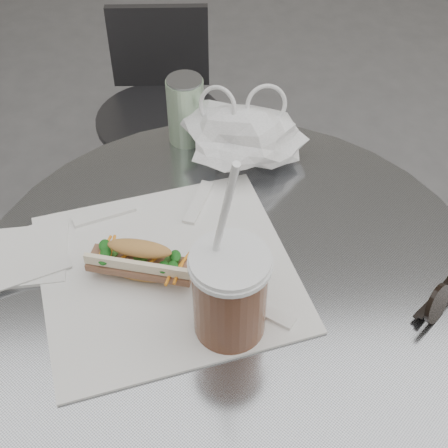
{
  "coord_description": "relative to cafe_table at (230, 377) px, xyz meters",
  "views": [
    {
      "loc": [
        -0.04,
        -0.38,
        1.43
      ],
      "look_at": [
        -0.01,
        0.26,
        0.79
      ],
      "focal_mm": 50.0,
      "sensor_mm": 36.0,
      "label": 1
    }
  ],
  "objects": [
    {
      "name": "cafe_table",
      "position": [
        0.0,
        0.0,
        0.0
      ],
      "size": [
        0.76,
        0.76,
        0.74
      ],
      "color": "slate",
      "rests_on": "ground"
    },
    {
      "name": "chair_far",
      "position": [
        -0.14,
        0.88,
        -0.17
      ],
      "size": [
        0.35,
        0.36,
        0.66
      ],
      "rotation": [
        0.0,
        0.0,
        3.11
      ],
      "color": "#2A2A2D",
      "rests_on": "ground"
    },
    {
      "name": "sandwich_paper",
      "position": [
        -0.09,
        0.01,
        0.28
      ],
      "size": [
        0.43,
        0.41,
        0.0
      ],
      "primitive_type": "cube",
      "rotation": [
        0.0,
        0.0,
        0.24
      ],
      "color": "white",
      "rests_on": "cafe_table"
    },
    {
      "name": "banh_mi",
      "position": [
        -0.13,
        0.01,
        0.31
      ],
      "size": [
        0.2,
        0.12,
        0.06
      ],
      "rotation": [
        0.0,
        0.0,
        -0.26
      ],
      "color": "tan",
      "rests_on": "sandwich_paper"
    },
    {
      "name": "iced_coffee",
      "position": [
        -0.01,
        -0.09,
        0.35
      ],
      "size": [
        0.1,
        0.1,
        0.3
      ],
      "color": "brown",
      "rests_on": "cafe_table"
    },
    {
      "name": "sunglasses",
      "position": [
        0.29,
        -0.06,
        0.3
      ],
      "size": [
        0.11,
        0.11,
        0.06
      ],
      "rotation": [
        0.0,
        0.0,
        0.77
      ],
      "color": "black",
      "rests_on": "cafe_table"
    },
    {
      "name": "plastic_bag",
      "position": [
        0.03,
        0.26,
        0.32
      ],
      "size": [
        0.23,
        0.19,
        0.1
      ],
      "primitive_type": null,
      "rotation": [
        0.0,
        0.0,
        -0.24
      ],
      "color": "white",
      "rests_on": "cafe_table"
    },
    {
      "name": "napkin_stack",
      "position": [
        -0.3,
        0.05,
        0.28
      ],
      "size": [
        0.14,
        0.14,
        0.01
      ],
      "color": "white",
      "rests_on": "cafe_table"
    },
    {
      "name": "drink_can",
      "position": [
        -0.06,
        0.33,
        0.34
      ],
      "size": [
        0.06,
        0.06,
        0.12
      ],
      "color": "#67A15E",
      "rests_on": "cafe_table"
    }
  ]
}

